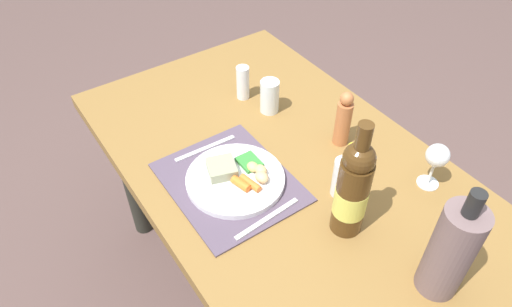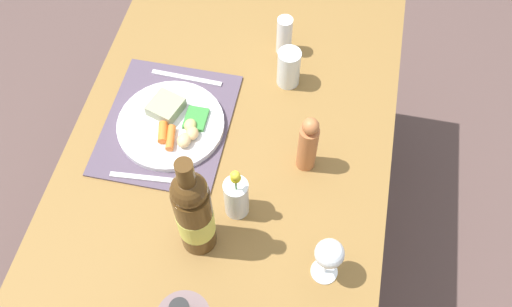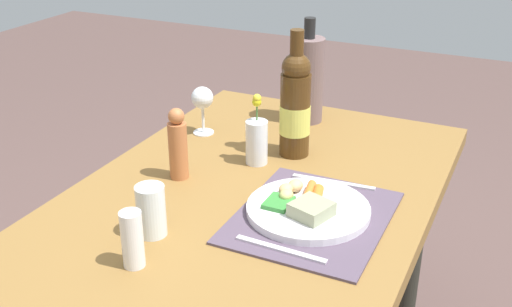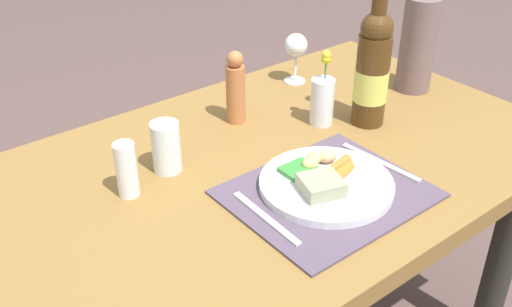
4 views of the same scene
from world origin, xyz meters
The scene contains 12 objects.
dining_table centered at (0.00, 0.00, 0.60)m, with size 1.34×0.83×0.70m.
placemat centered at (-0.01, -0.17, 0.70)m, with size 0.39×0.32×0.01m, color #514253.
dinner_plate centered at (0.00, -0.16, 0.72)m, with size 0.28×0.28×0.05m.
fork centered at (-0.16, -0.16, 0.71)m, with size 0.01×0.20×0.01m, color silver.
knife centered at (0.16, -0.17, 0.71)m, with size 0.01×0.21×0.01m, color silver.
salt_shaker centered at (-0.33, 0.08, 0.76)m, with size 0.04×0.04×0.12m, color white.
flower_vase centered at (0.20, 0.06, 0.77)m, with size 0.06×0.06×0.19m.
pepper_mill centered at (0.04, 0.20, 0.79)m, with size 0.05×0.05×0.19m.
cooler_bottle centered at (0.53, 0.05, 0.83)m, with size 0.09×0.09×0.32m.
wine_bottle centered at (0.29, -0.01, 0.84)m, with size 0.08×0.08×0.34m.
wine_glass centered at (0.31, 0.29, 0.80)m, with size 0.06×0.06×0.14m.
water_tumbler centered at (-0.22, 0.11, 0.75)m, with size 0.06×0.06×0.11m.
Camera 3 is at (-1.15, -0.57, 1.42)m, focal length 43.72 mm.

